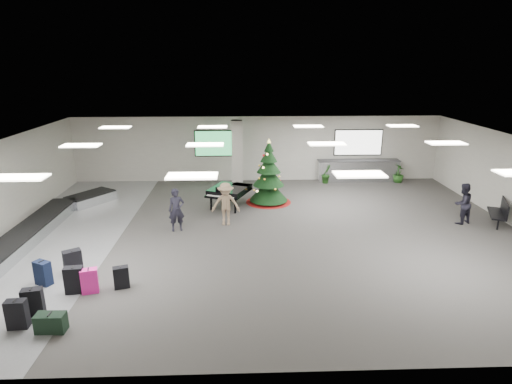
{
  "coord_description": "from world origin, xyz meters",
  "views": [
    {
      "loc": [
        -0.85,
        -13.83,
        5.72
      ],
      "look_at": [
        -0.3,
        1.0,
        1.2
      ],
      "focal_mm": 30.0,
      "sensor_mm": 36.0,
      "label": 1
    }
  ],
  "objects_px": {
    "pink_suitcase": "(90,281)",
    "christmas_tree": "(269,181)",
    "baggage_carousel": "(35,231)",
    "traveler_b": "(226,204)",
    "traveler_a": "(176,210)",
    "grand_piano": "(229,191)",
    "potted_plant_right": "(399,173)",
    "bench": "(500,211)",
    "service_counter": "(358,170)",
    "traveler_bench": "(463,204)",
    "potted_plant_left": "(326,174)"
  },
  "relations": [
    {
      "from": "pink_suitcase",
      "to": "christmas_tree",
      "type": "xyz_separation_m",
      "value": [
        5.09,
        7.28,
        0.61
      ]
    },
    {
      "from": "baggage_carousel",
      "to": "traveler_b",
      "type": "xyz_separation_m",
      "value": [
        6.44,
        0.96,
        0.58
      ]
    },
    {
      "from": "traveler_a",
      "to": "grand_piano",
      "type": "bearing_deg",
      "value": 39.66
    },
    {
      "from": "potted_plant_right",
      "to": "pink_suitcase",
      "type": "bearing_deg",
      "value": -139.04
    },
    {
      "from": "traveler_b",
      "to": "potted_plant_right",
      "type": "height_order",
      "value": "traveler_b"
    },
    {
      "from": "christmas_tree",
      "to": "potted_plant_right",
      "type": "height_order",
      "value": "christmas_tree"
    },
    {
      "from": "traveler_a",
      "to": "bench",
      "type": "bearing_deg",
      "value": -13.69
    },
    {
      "from": "service_counter",
      "to": "grand_piano",
      "type": "distance_m",
      "value": 7.42
    },
    {
      "from": "traveler_a",
      "to": "traveler_b",
      "type": "height_order",
      "value": "traveler_b"
    },
    {
      "from": "baggage_carousel",
      "to": "traveler_bench",
      "type": "height_order",
      "value": "traveler_bench"
    },
    {
      "from": "christmas_tree",
      "to": "potted_plant_left",
      "type": "xyz_separation_m",
      "value": [
        3.04,
        2.91,
        -0.48
      ]
    },
    {
      "from": "christmas_tree",
      "to": "traveler_bench",
      "type": "relative_size",
      "value": 1.78
    },
    {
      "from": "grand_piano",
      "to": "potted_plant_left",
      "type": "xyz_separation_m",
      "value": [
        4.71,
        3.54,
        -0.25
      ]
    },
    {
      "from": "traveler_b",
      "to": "traveler_bench",
      "type": "relative_size",
      "value": 1.03
    },
    {
      "from": "traveler_a",
      "to": "traveler_b",
      "type": "relative_size",
      "value": 0.97
    },
    {
      "from": "traveler_bench",
      "to": "christmas_tree",
      "type": "bearing_deg",
      "value": -44.79
    },
    {
      "from": "traveler_a",
      "to": "traveler_b",
      "type": "xyz_separation_m",
      "value": [
        1.7,
        0.51,
        0.03
      ]
    },
    {
      "from": "service_counter",
      "to": "potted_plant_left",
      "type": "distance_m",
      "value": 1.67
    },
    {
      "from": "christmas_tree",
      "to": "potted_plant_right",
      "type": "xyz_separation_m",
      "value": [
        6.62,
        2.88,
        -0.48
      ]
    },
    {
      "from": "pink_suitcase",
      "to": "bench",
      "type": "bearing_deg",
      "value": 2.95
    },
    {
      "from": "traveler_a",
      "to": "traveler_bench",
      "type": "distance_m",
      "value": 10.37
    },
    {
      "from": "christmas_tree",
      "to": "potted_plant_left",
      "type": "distance_m",
      "value": 4.23
    },
    {
      "from": "traveler_b",
      "to": "potted_plant_left",
      "type": "xyz_separation_m",
      "value": [
        4.76,
        5.47,
        -0.34
      ]
    },
    {
      "from": "traveler_b",
      "to": "baggage_carousel",
      "type": "bearing_deg",
      "value": -168.78
    },
    {
      "from": "baggage_carousel",
      "to": "potted_plant_left",
      "type": "distance_m",
      "value": 12.92
    },
    {
      "from": "service_counter",
      "to": "baggage_carousel",
      "type": "bearing_deg",
      "value": -152.33
    },
    {
      "from": "pink_suitcase",
      "to": "bench",
      "type": "xyz_separation_m",
      "value": [
        13.36,
        4.39,
        0.19
      ]
    },
    {
      "from": "baggage_carousel",
      "to": "potted_plant_right",
      "type": "height_order",
      "value": "potted_plant_right"
    },
    {
      "from": "baggage_carousel",
      "to": "traveler_a",
      "type": "distance_m",
      "value": 4.79
    },
    {
      "from": "grand_piano",
      "to": "christmas_tree",
      "type": "bearing_deg",
      "value": 43.56
    },
    {
      "from": "grand_piano",
      "to": "potted_plant_left",
      "type": "height_order",
      "value": "grand_piano"
    },
    {
      "from": "traveler_bench",
      "to": "potted_plant_right",
      "type": "xyz_separation_m",
      "value": [
        -0.31,
        5.64,
        -0.31
      ]
    },
    {
      "from": "bench",
      "to": "potted_plant_right",
      "type": "xyz_separation_m",
      "value": [
        -1.66,
        5.78,
        -0.06
      ]
    },
    {
      "from": "grand_piano",
      "to": "baggage_carousel",
      "type": "bearing_deg",
      "value": -133.06
    },
    {
      "from": "traveler_a",
      "to": "traveler_bench",
      "type": "bearing_deg",
      "value": -12.8
    },
    {
      "from": "baggage_carousel",
      "to": "traveler_b",
      "type": "bearing_deg",
      "value": 8.51
    },
    {
      "from": "potted_plant_left",
      "to": "potted_plant_right",
      "type": "distance_m",
      "value": 3.58
    },
    {
      "from": "baggage_carousel",
      "to": "traveler_a",
      "type": "relative_size",
      "value": 6.33
    },
    {
      "from": "bench",
      "to": "traveler_a",
      "type": "bearing_deg",
      "value": -155.53
    },
    {
      "from": "bench",
      "to": "traveler_bench",
      "type": "xyz_separation_m",
      "value": [
        -1.35,
        0.14,
        0.25
      ]
    },
    {
      "from": "grand_piano",
      "to": "potted_plant_left",
      "type": "relative_size",
      "value": 2.3
    },
    {
      "from": "traveler_a",
      "to": "christmas_tree",
      "type": "bearing_deg",
      "value": 27.3
    },
    {
      "from": "grand_piano",
      "to": "traveler_bench",
      "type": "relative_size",
      "value": 1.37
    },
    {
      "from": "pink_suitcase",
      "to": "baggage_carousel",
      "type": "bearing_deg",
      "value": 114.12
    },
    {
      "from": "baggage_carousel",
      "to": "traveler_bench",
      "type": "distance_m",
      "value": 15.12
    },
    {
      "from": "grand_piano",
      "to": "potted_plant_right",
      "type": "distance_m",
      "value": 9.01
    },
    {
      "from": "service_counter",
      "to": "traveler_bench",
      "type": "height_order",
      "value": "traveler_bench"
    },
    {
      "from": "baggage_carousel",
      "to": "bench",
      "type": "distance_m",
      "value": 16.45
    },
    {
      "from": "potted_plant_left",
      "to": "traveler_b",
      "type": "bearing_deg",
      "value": -131.04
    },
    {
      "from": "baggage_carousel",
      "to": "service_counter",
      "type": "bearing_deg",
      "value": 27.67
    }
  ]
}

